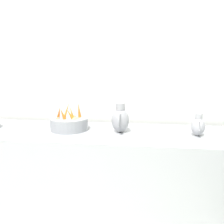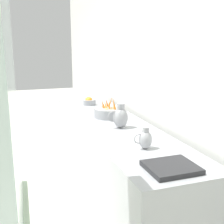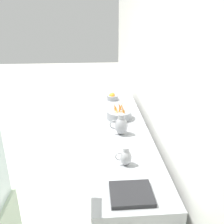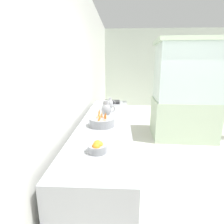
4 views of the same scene
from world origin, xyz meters
TOP-DOWN VIEW (x-y plane):
  - ground_plane at (0.00, 0.00)m, footprint 16.35×16.35m
  - tile_wall_left at (-1.95, 0.72)m, footprint 0.10×9.31m
  - prep_counter at (-1.49, 0.22)m, footprint 0.70×3.02m
  - vegetable_colander at (-1.52, -0.03)m, footprint 0.33×0.33m
  - orange_bowl at (-1.48, -0.78)m, footprint 0.18×0.18m
  - metal_pitcher_tall at (-1.49, 0.43)m, footprint 0.21×0.15m
  - metal_pitcher_short at (-1.47, 1.07)m, footprint 0.16×0.11m
  - counter_sink_basin at (-1.46, 1.51)m, footprint 0.34×0.30m

SIDE VIEW (x-z plane):
  - ground_plane at x=0.00m, z-range 0.00..0.00m
  - prep_counter at x=-1.49m, z-range 0.00..0.87m
  - counter_sink_basin at x=-1.46m, z-range 0.87..0.91m
  - orange_bowl at x=-1.48m, z-range 0.87..0.98m
  - vegetable_colander at x=-1.52m, z-range 0.81..1.05m
  - metal_pitcher_short at x=-1.47m, z-range 0.86..1.05m
  - metal_pitcher_tall at x=-1.49m, z-range 0.86..1.11m
  - tile_wall_left at x=-1.95m, z-range 0.00..3.00m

